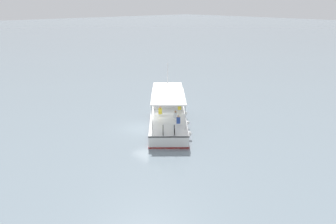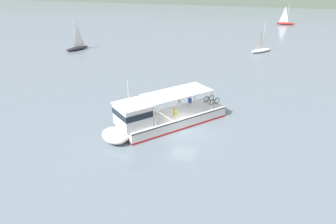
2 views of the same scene
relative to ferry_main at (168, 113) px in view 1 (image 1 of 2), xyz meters
The scene contains 2 objects.
ground_plane 2.61m from the ferry_main, ahead, with size 400.00×400.00×0.00m, color slate.
ferry_main is the anchor object (origin of this frame).
Camera 1 is at (22.56, 28.02, 11.50)m, focal length 44.00 mm.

